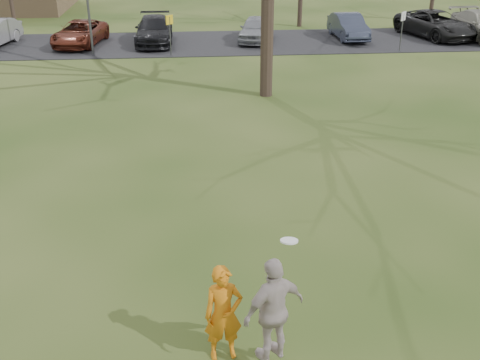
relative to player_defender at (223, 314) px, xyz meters
name	(u,v)px	position (x,y,z in m)	size (l,w,h in m)	color
ground	(260,360)	(0.60, -0.18, -0.89)	(120.00, 120.00, 0.00)	#1E380F
parking_strip	(208,43)	(0.60, 24.82, -0.87)	(62.00, 6.50, 0.04)	black
player_defender	(223,314)	(0.00, 0.00, 0.00)	(0.65, 0.43, 1.78)	orange
car_2	(80,33)	(-6.42, 24.82, -0.21)	(2.13, 4.62, 1.28)	#5D2316
car_3	(154,30)	(-2.38, 24.93, -0.14)	(2.00, 4.91, 1.42)	black
car_4	(256,29)	(3.30, 24.98, -0.17)	(1.61, 3.99, 1.36)	gray
car_5	(348,26)	(8.69, 25.24, -0.16)	(1.45, 4.17, 1.37)	#2F3547
car_6	(436,24)	(13.83, 25.18, -0.11)	(2.47, 5.35, 1.49)	black
catching_play	(274,310)	(0.79, -0.32, 0.27)	(1.21, 0.94, 2.35)	#B6A7A3
sign_yellow	(170,28)	(-1.40, 21.82, 0.56)	(0.35, 0.35, 2.08)	#47474C
sign_white	(403,24)	(10.60, 21.82, 0.56)	(0.35, 0.35, 2.08)	#47474C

